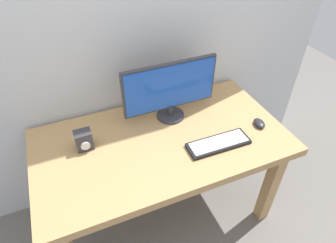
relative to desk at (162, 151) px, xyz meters
The scene contains 6 objects.
ground_plane 0.63m from the desk, ahead, with size 6.00×6.00×0.00m, color slate.
desk is the anchor object (origin of this frame).
monitor 0.37m from the desk, 54.78° to the left, with size 0.58×0.17×0.37m.
keyboard_primary 0.34m from the desk, 31.23° to the right, with size 0.36×0.13×0.02m.
mouse 0.61m from the desk, 11.03° to the right, with size 0.06×0.09×0.03m, color #232328.
audio_controller 0.46m from the desk, 166.26° to the left, with size 0.09×0.08×0.11m.
Camera 1 is at (-0.44, -1.13, 1.88)m, focal length 30.99 mm.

